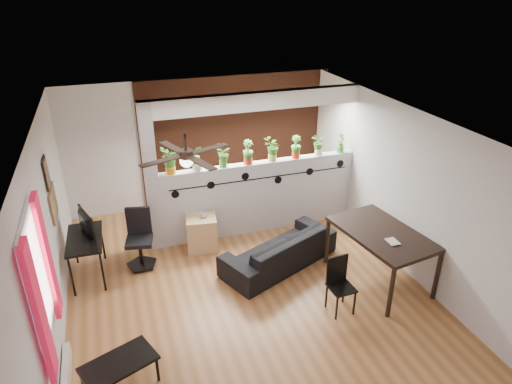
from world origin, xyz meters
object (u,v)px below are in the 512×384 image
(potted_plant_7, at_px, (341,142))
(sofa, at_px, (279,250))
(folding_chair, at_px, (339,279))
(dining_table, at_px, (382,237))
(potted_plant_0, at_px, (170,160))
(computer_desk, at_px, (85,241))
(ceiling_fan, at_px, (186,157))
(potted_plant_4, at_px, (272,149))
(potted_plant_1, at_px, (197,157))
(coffee_table, at_px, (119,365))
(potted_plant_3, at_px, (248,151))
(potted_plant_6, at_px, (319,144))
(cube_shelf, at_px, (202,233))
(potted_plant_5, at_px, (296,146))
(office_chair, at_px, (140,242))
(cup, at_px, (204,215))
(potted_plant_2, at_px, (223,156))

(potted_plant_7, relative_size, sofa, 0.20)
(sofa, bearing_deg, potted_plant_7, -167.17)
(folding_chair, bearing_deg, dining_table, 24.11)
(potted_plant_0, xyz_separation_m, computer_desk, (-1.47, -0.56, -0.95))
(ceiling_fan, xyz_separation_m, potted_plant_4, (1.83, 1.80, -0.74))
(potted_plant_1, height_order, coffee_table, potted_plant_1)
(potted_plant_1, height_order, potted_plant_3, potted_plant_1)
(potted_plant_6, distance_m, dining_table, 2.23)
(potted_plant_3, bearing_deg, cube_shelf, -160.48)
(potted_plant_5, height_order, office_chair, potted_plant_5)
(dining_table, height_order, coffee_table, dining_table)
(potted_plant_1, bearing_deg, sofa, -49.16)
(potted_plant_3, relative_size, folding_chair, 0.52)
(sofa, bearing_deg, potted_plant_4, -127.57)
(cube_shelf, xyz_separation_m, cup, (0.05, 0.00, 0.35))
(potted_plant_4, relative_size, sofa, 0.22)
(ceiling_fan, relative_size, potted_plant_1, 2.74)
(potted_plant_4, relative_size, potted_plant_6, 1.08)
(potted_plant_3, bearing_deg, potted_plant_7, 0.00)
(folding_chair, bearing_deg, potted_plant_1, 119.91)
(ceiling_fan, relative_size, potted_plant_5, 2.88)
(ceiling_fan, xyz_separation_m, potted_plant_6, (2.73, 1.80, -0.76))
(potted_plant_7, height_order, sofa, potted_plant_7)
(cube_shelf, bearing_deg, sofa, -28.86)
(potted_plant_2, height_order, potted_plant_7, potted_plant_2)
(potted_plant_2, distance_m, potted_plant_7, 2.26)
(dining_table, xyz_separation_m, coffee_table, (-3.95, -0.87, -0.43))
(potted_plant_0, distance_m, cup, 1.08)
(cube_shelf, relative_size, cup, 5.38)
(potted_plant_1, relative_size, potted_plant_3, 1.00)
(potted_plant_2, xyz_separation_m, cube_shelf, (-0.51, -0.34, -1.25))
(potted_plant_1, relative_size, folding_chair, 0.52)
(cube_shelf, distance_m, office_chair, 1.07)
(ceiling_fan, relative_size, sofa, 0.63)
(cup, bearing_deg, coffee_table, -121.25)
(potted_plant_6, distance_m, potted_plant_7, 0.45)
(sofa, distance_m, folding_chair, 1.37)
(potted_plant_0, relative_size, cube_shelf, 0.74)
(potted_plant_2, relative_size, potted_plant_7, 1.05)
(potted_plant_1, xyz_separation_m, cube_shelf, (-0.06, -0.34, -1.27))
(potted_plant_7, xyz_separation_m, office_chair, (-3.81, -0.50, -1.12))
(potted_plant_0, xyz_separation_m, cup, (0.45, -0.34, -0.93))
(potted_plant_4, xyz_separation_m, cube_shelf, (-1.41, -0.34, -1.26))
(potted_plant_5, bearing_deg, dining_table, -75.40)
(cup, bearing_deg, potted_plant_6, 8.54)
(cup, relative_size, computer_desk, 0.11)
(potted_plant_3, distance_m, computer_desk, 3.03)
(cup, relative_size, coffee_table, 0.12)
(potted_plant_3, height_order, potted_plant_5, potted_plant_3)
(sofa, xyz_separation_m, office_chair, (-2.15, 0.71, 0.15))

